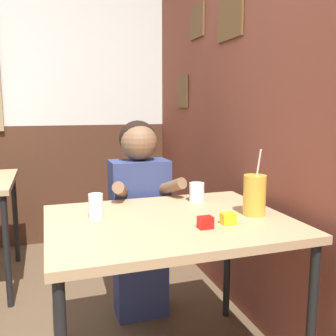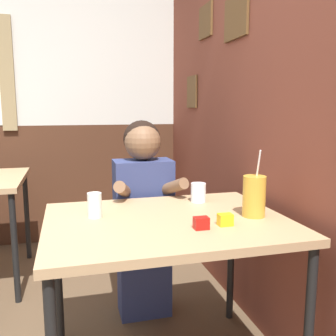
# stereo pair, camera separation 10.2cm
# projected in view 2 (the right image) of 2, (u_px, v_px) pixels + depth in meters

# --- Properties ---
(brick_wall_right) EXTENTS (0.08, 4.38, 2.70)m
(brick_wall_right) POSITION_uv_depth(u_px,v_px,m) (225.00, 94.00, 2.54)
(brick_wall_right) COLOR brown
(brick_wall_right) RESTS_ON ground_plane
(back_wall) EXTENTS (5.81, 0.09, 2.70)m
(back_wall) POSITION_uv_depth(u_px,v_px,m) (19.00, 97.00, 3.33)
(back_wall) COLOR silver
(back_wall) RESTS_ON ground_plane
(main_table) EXTENTS (1.07, 0.83, 0.77)m
(main_table) POSITION_uv_depth(u_px,v_px,m) (167.00, 233.00, 1.68)
(main_table) COLOR tan
(main_table) RESTS_ON ground_plane
(person_seated) EXTENTS (0.42, 0.41, 1.19)m
(person_seated) POSITION_uv_depth(u_px,v_px,m) (143.00, 213.00, 2.23)
(person_seated) COLOR navy
(person_seated) RESTS_ON ground_plane
(cocktail_pitcher) EXTENTS (0.10, 0.10, 0.31)m
(cocktail_pitcher) POSITION_uv_depth(u_px,v_px,m) (254.00, 196.00, 1.70)
(cocktail_pitcher) COLOR gold
(cocktail_pitcher) RESTS_ON main_table
(glass_near_pitcher) EXTENTS (0.08, 0.08, 0.10)m
(glass_near_pitcher) POSITION_uv_depth(u_px,v_px,m) (198.00, 193.00, 1.96)
(glass_near_pitcher) COLOR silver
(glass_near_pitcher) RESTS_ON main_table
(glass_center) EXTENTS (0.06, 0.06, 0.11)m
(glass_center) POSITION_uv_depth(u_px,v_px,m) (95.00, 205.00, 1.69)
(glass_center) COLOR silver
(glass_center) RESTS_ON main_table
(condiment_ketchup) EXTENTS (0.06, 0.04, 0.05)m
(condiment_ketchup) POSITION_uv_depth(u_px,v_px,m) (201.00, 223.00, 1.53)
(condiment_ketchup) COLOR #B7140F
(condiment_ketchup) RESTS_ON main_table
(condiment_mustard) EXTENTS (0.06, 0.04, 0.05)m
(condiment_mustard) POSITION_uv_depth(u_px,v_px,m) (225.00, 220.00, 1.57)
(condiment_mustard) COLOR yellow
(condiment_mustard) RESTS_ON main_table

